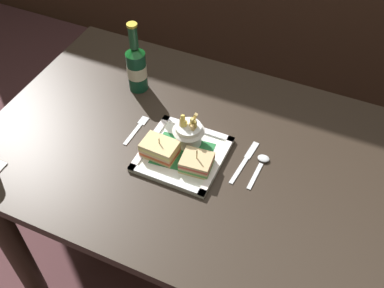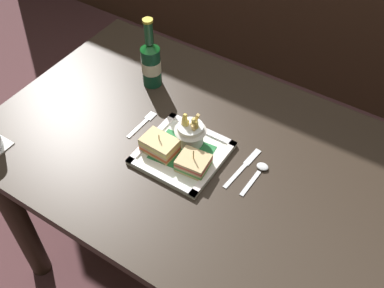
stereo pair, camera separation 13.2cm
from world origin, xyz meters
TOP-DOWN VIEW (x-y plane):
  - ground_plane at (0.00, 0.00)m, footprint 6.00×6.00m
  - dining_table at (0.00, 0.00)m, footprint 1.31×0.83m
  - square_plate at (-0.04, -0.04)m, footprint 0.23×0.23m
  - sandwich_half_left at (-0.10, -0.07)m, footprint 0.10×0.07m
  - sandwich_half_right at (0.02, -0.07)m, footprint 0.09×0.08m
  - fries_cup at (-0.04, 0.01)m, footprint 0.09×0.09m
  - beer_bottle at (-0.30, 0.17)m, footprint 0.06×0.06m
  - fork at (-0.22, 0.00)m, footprint 0.02×0.13m
  - knife at (0.13, 0.02)m, footprint 0.03×0.18m
  - spoon at (0.18, 0.02)m, footprint 0.04×0.13m

SIDE VIEW (x-z plane):
  - ground_plane at x=0.00m, z-range 0.00..0.00m
  - dining_table at x=0.00m, z-range 0.24..1.02m
  - knife at x=0.13m, z-range 0.78..0.78m
  - fork at x=-0.22m, z-range 0.78..0.78m
  - spoon at x=0.18m, z-range 0.78..0.79m
  - square_plate at x=-0.04m, z-range 0.78..0.79m
  - sandwich_half_right at x=0.02m, z-range 0.77..0.84m
  - sandwich_half_left at x=-0.10m, z-range 0.78..0.85m
  - fries_cup at x=-0.04m, z-range 0.78..0.89m
  - beer_bottle at x=-0.30m, z-range 0.74..0.99m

